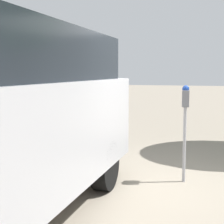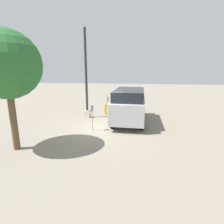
% 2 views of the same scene
% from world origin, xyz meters
% --- Properties ---
extents(ground_plane, '(80.00, 80.00, 0.00)m').
position_xyz_m(ground_plane, '(0.00, 0.00, 0.00)').
color(ground_plane, gray).
extents(parking_meter_near, '(0.21, 0.13, 1.56)m').
position_xyz_m(parking_meter_near, '(-0.26, 0.45, 1.15)').
color(parking_meter_near, '#9E9EA3').
rests_on(parking_meter_near, ground).
extents(car_distant, '(4.72, 2.22, 1.48)m').
position_xyz_m(car_distant, '(-11.26, -6.72, 0.79)').
color(car_distant, '#2D478C').
rests_on(car_distant, ground).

